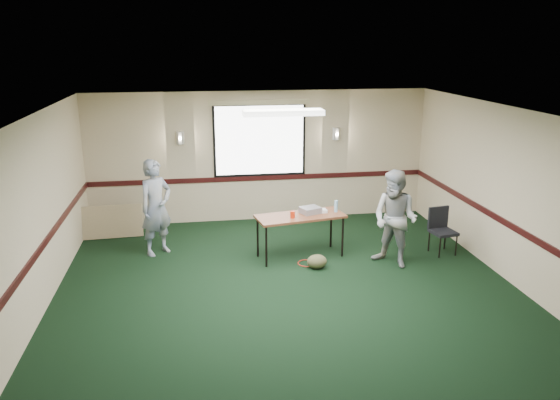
{
  "coord_description": "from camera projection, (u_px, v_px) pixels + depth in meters",
  "views": [
    {
      "loc": [
        -1.31,
        -7.01,
        3.67
      ],
      "look_at": [
        0.0,
        1.3,
        1.2
      ],
      "focal_mm": 35.0,
      "sensor_mm": 36.0,
      "label": 1
    }
  ],
  "objects": [
    {
      "name": "ground",
      "position": [
        294.0,
        305.0,
        7.87
      ],
      "size": [
        8.0,
        8.0,
        0.0
      ],
      "primitive_type": "plane",
      "color": "black",
      "rests_on": "ground"
    },
    {
      "name": "water_bottle",
      "position": [
        336.0,
        206.0,
        9.57
      ],
      "size": [
        0.06,
        0.06,
        0.21
      ],
      "primitive_type": "cylinder",
      "color": "#7CB0CC",
      "rests_on": "folding_table"
    },
    {
      "name": "game_console",
      "position": [
        321.0,
        211.0,
        9.58
      ],
      "size": [
        0.21,
        0.17,
        0.05
      ],
      "primitive_type": "cube",
      "rotation": [
        0.0,
        0.0,
        0.05
      ],
      "color": "silver",
      "rests_on": "folding_table"
    },
    {
      "name": "room_shell",
      "position": [
        273.0,
        166.0,
        9.44
      ],
      "size": [
        8.0,
        8.02,
        8.0
      ],
      "color": "beige",
      "rests_on": "ground"
    },
    {
      "name": "red_cup",
      "position": [
        293.0,
        215.0,
        9.26
      ],
      "size": [
        0.08,
        0.08,
        0.12
      ],
      "primitive_type": "cylinder",
      "color": "#B9270C",
      "rests_on": "folding_table"
    },
    {
      "name": "projector",
      "position": [
        310.0,
        210.0,
        9.52
      ],
      "size": [
        0.4,
        0.37,
        0.11
      ],
      "primitive_type": "cube",
      "rotation": [
        0.0,
        0.0,
        0.37
      ],
      "color": "gray",
      "rests_on": "folding_table"
    },
    {
      "name": "person_left",
      "position": [
        156.0,
        207.0,
        9.55
      ],
      "size": [
        0.74,
        0.71,
        1.71
      ],
      "primitive_type": "imported",
      "rotation": [
        0.0,
        0.0,
        0.67
      ],
      "color": "#3E548A",
      "rests_on": "ground"
    },
    {
      "name": "folding_table",
      "position": [
        300.0,
        218.0,
        9.43
      ],
      "size": [
        1.61,
        0.88,
        0.76
      ],
      "rotation": [
        0.0,
        0.0,
        0.18
      ],
      "color": "#4F2416",
      "rests_on": "ground"
    },
    {
      "name": "duffel_bag",
      "position": [
        317.0,
        262.0,
        9.1
      ],
      "size": [
        0.35,
        0.27,
        0.24
      ],
      "primitive_type": "ellipsoid",
      "rotation": [
        0.0,
        0.0,
        0.04
      ],
      "color": "#403C24",
      "rests_on": "ground"
    },
    {
      "name": "conference_chair",
      "position": [
        441.0,
        227.0,
        9.71
      ],
      "size": [
        0.46,
        0.47,
        0.82
      ],
      "rotation": [
        0.0,
        0.0,
        0.16
      ],
      "color": "black",
      "rests_on": "ground"
    },
    {
      "name": "folded_table",
      "position": [
        110.0,
        222.0,
        10.47
      ],
      "size": [
        1.24,
        0.26,
        0.63
      ],
      "primitive_type": "cube",
      "rotation": [
        -0.21,
        0.0,
        0.06
      ],
      "color": "tan",
      "rests_on": "ground"
    },
    {
      "name": "cable_coil",
      "position": [
        307.0,
        263.0,
        9.32
      ],
      "size": [
        0.38,
        0.38,
        0.02
      ],
      "primitive_type": "torus",
      "rotation": [
        0.0,
        0.0,
        -0.23
      ],
      "color": "red",
      "rests_on": "ground"
    },
    {
      "name": "person_right",
      "position": [
        395.0,
        219.0,
        9.04
      ],
      "size": [
        0.99,
        1.01,
        1.64
      ],
      "primitive_type": "imported",
      "rotation": [
        0.0,
        0.0,
        -0.85
      ],
      "color": "#7C93C1",
      "rests_on": "ground"
    }
  ]
}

